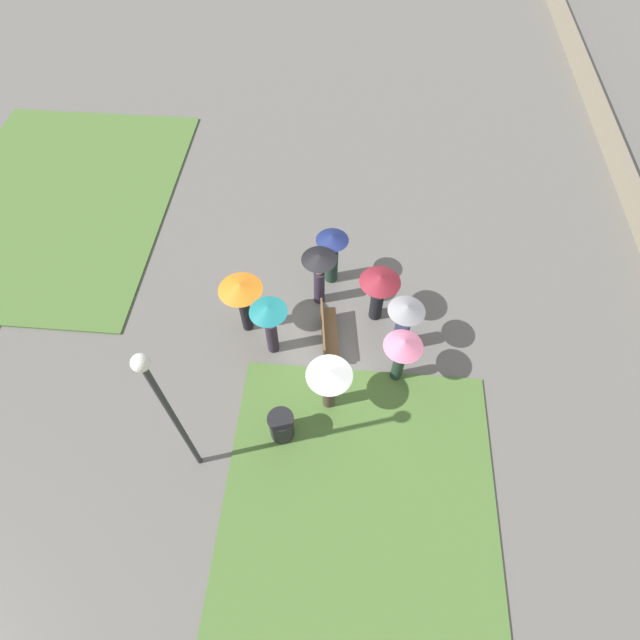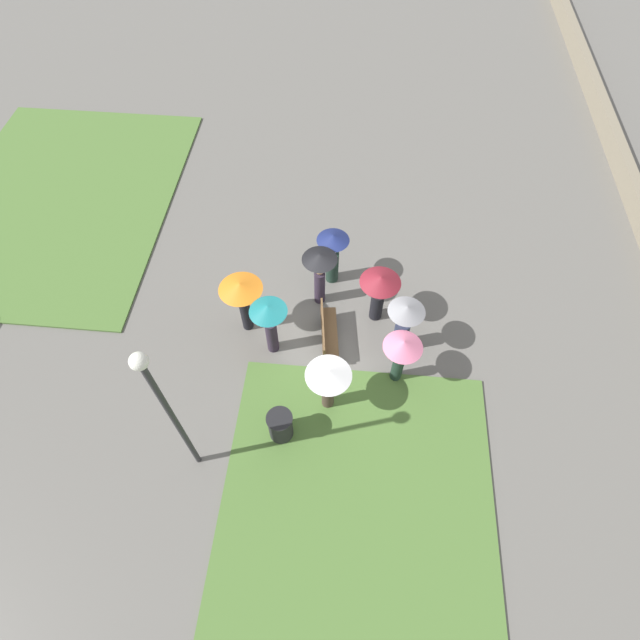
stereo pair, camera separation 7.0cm
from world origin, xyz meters
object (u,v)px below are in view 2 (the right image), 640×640
at_px(crowd_person_maroon, 379,289).
at_px(crowd_person_black, 320,269).
at_px(crowd_person_pink, 402,351).
at_px(park_bench, 327,332).
at_px(crowd_person_teal, 269,319).
at_px(crowd_person_navy, 333,252).
at_px(crowd_person_white, 328,379).
at_px(lamp_post, 165,405).
at_px(crowd_person_orange, 242,294).
at_px(trash_bin, 281,426).
at_px(crowd_person_grey, 404,322).

bearing_deg(crowd_person_maroon, crowd_person_black, -90.89).
distance_m(crowd_person_maroon, crowd_person_pink, 2.00).
xyz_separation_m(park_bench, crowd_person_teal, (-0.33, 1.42, 0.92)).
bearing_deg(crowd_person_navy, crowd_person_white, 165.20).
height_order(lamp_post, crowd_person_orange, lamp_post).
xyz_separation_m(crowd_person_white, crowd_person_orange, (2.14, 2.39, 0.16)).
relative_size(lamp_post, crowd_person_navy, 2.66).
distance_m(lamp_post, trash_bin, 3.32).
xyz_separation_m(crowd_person_black, crowd_person_pink, (-2.33, -2.19, -0.03)).
xyz_separation_m(trash_bin, crowd_person_navy, (4.95, -0.84, 0.69)).
xyz_separation_m(lamp_post, crowd_person_navy, (5.77, -2.70, -1.94)).
relative_size(crowd_person_navy, crowd_person_orange, 0.97).
bearing_deg(crowd_person_navy, crowd_person_orange, 113.40).
relative_size(crowd_person_teal, crowd_person_orange, 1.02).
height_order(lamp_post, trash_bin, lamp_post).
bearing_deg(crowd_person_pink, crowd_person_navy, -58.41).
xyz_separation_m(crowd_person_teal, crowd_person_black, (1.73, -1.09, -0.03)).
bearing_deg(trash_bin, park_bench, -17.66).
xyz_separation_m(crowd_person_maroon, crowd_person_teal, (-1.31, 2.71, 0.15)).
bearing_deg(park_bench, crowd_person_grey, -96.50).
height_order(park_bench, crowd_person_maroon, crowd_person_maroon).
distance_m(crowd_person_navy, crowd_person_pink, 3.68).
relative_size(crowd_person_grey, crowd_person_maroon, 1.06).
bearing_deg(crowd_person_white, crowd_person_teal, 2.36).
bearing_deg(trash_bin, crowd_person_black, -7.54).
distance_m(crowd_person_white, crowd_person_navy, 4.06).
height_order(crowd_person_maroon, crowd_person_teal, crowd_person_teal).
bearing_deg(crowd_person_orange, lamp_post, -69.40).
bearing_deg(crowd_person_white, park_bench, -38.86).
bearing_deg(crowd_person_teal, park_bench, 67.07).
bearing_deg(lamp_post, crowd_person_black, -25.96).
relative_size(lamp_post, trash_bin, 5.20).
bearing_deg(crowd_person_teal, crowd_person_black, 111.55).
xyz_separation_m(lamp_post, crowd_person_white, (1.73, -2.91, -1.79)).
height_order(crowd_person_white, crowd_person_orange, crowd_person_orange).
height_order(park_bench, crowd_person_teal, crowd_person_teal).
distance_m(lamp_post, crowd_person_white, 3.83).
bearing_deg(crowd_person_black, lamp_post, 96.83).
xyz_separation_m(crowd_person_maroon, crowd_person_orange, (-0.68, 3.51, 0.23)).
xyz_separation_m(trash_bin, crowd_person_maroon, (3.71, -2.16, 0.77)).
relative_size(crowd_person_maroon, crowd_person_orange, 0.91).
height_order(lamp_post, crowd_person_maroon, lamp_post).
height_order(lamp_post, crowd_person_black, lamp_post).
bearing_deg(crowd_person_teal, crowd_person_grey, 60.07).
height_order(trash_bin, crowd_person_black, crowd_person_black).
bearing_deg(crowd_person_grey, crowd_person_pink, -35.69).
bearing_deg(crowd_person_white, trash_bin, 86.23).
bearing_deg(crowd_person_white, lamp_post, 76.23).
height_order(crowd_person_white, crowd_person_navy, crowd_person_navy).
bearing_deg(crowd_person_grey, crowd_person_white, -74.50).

